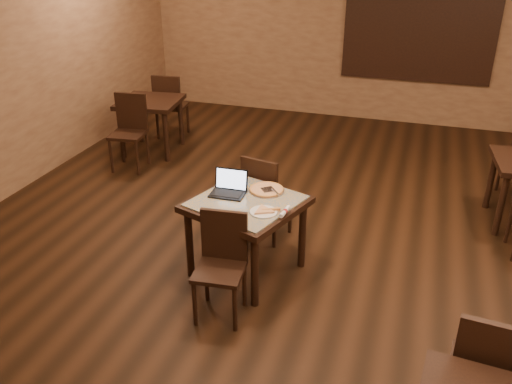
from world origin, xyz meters
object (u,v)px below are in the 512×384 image
(pizza_pan, at_px, (267,191))
(other_table_b_chair_far, at_px, (170,103))
(other_table_b, at_px, (150,109))
(other_table_b_chair_near, at_px, (130,127))
(tiled_table, at_px, (246,210))
(laptop, at_px, (229,187))
(chair_main_near, at_px, (222,259))
(chair_main_far, at_px, (264,194))
(other_table_c_chair_far, at_px, (490,376))

(pizza_pan, distance_m, other_table_b_chair_far, 3.76)
(other_table_b, xyz_separation_m, other_table_b_chair_near, (-0.01, -0.59, -0.08))
(other_table_b, bearing_deg, tiled_table, -54.40)
(other_table_b_chair_near, bearing_deg, other_table_b_chair_far, 82.09)
(pizza_pan, bearing_deg, other_table_b, 136.79)
(laptop, bearing_deg, chair_main_near, -77.14)
(chair_main_far, bearing_deg, other_table_b_chair_far, -34.62)
(laptop, bearing_deg, other_table_b_chair_near, 137.05)
(chair_main_near, bearing_deg, other_table_b_chair_near, 126.48)
(laptop, bearing_deg, tiled_table, -28.72)
(laptop, bearing_deg, pizza_pan, 21.50)
(chair_main_near, bearing_deg, other_table_c_chair_far, -27.38)
(chair_main_near, distance_m, other_table_c_chair_far, 2.18)
(tiled_table, xyz_separation_m, other_table_b_chair_far, (-2.30, 3.11, -0.09))
(tiled_table, height_order, other_table_b_chair_far, other_table_b_chair_far)
(laptop, height_order, other_table_b, laptop)
(other_table_b_chair_near, bearing_deg, pizza_pan, -41.69)
(chair_main_near, height_order, other_table_b_chair_far, other_table_b_chair_far)
(other_table_b_chair_far, distance_m, other_table_c_chair_far, 6.26)
(tiled_table, bearing_deg, other_table_b_chair_near, 158.94)
(tiled_table, bearing_deg, other_table_b, 151.27)
(tiled_table, distance_m, other_table_b, 3.42)
(pizza_pan, bearing_deg, other_table_b_chair_near, 145.20)
(other_table_b, distance_m, other_table_c_chair_far, 5.86)
(tiled_table, distance_m, laptop, 0.27)
(chair_main_near, height_order, other_table_b_chair_near, other_table_b_chair_near)
(chair_main_near, relative_size, other_table_c_chair_far, 0.86)
(other_table_c_chair_far, bearing_deg, pizza_pan, -35.78)
(other_table_b_chair_far, bearing_deg, pizza_pan, 123.26)
(tiled_table, xyz_separation_m, other_table_b, (-2.31, 2.52, -0.01))
(tiled_table, bearing_deg, chair_main_near, -71.95)
(pizza_pan, height_order, other_table_c_chair_far, other_table_c_chair_far)
(chair_main_far, bearing_deg, pizza_pan, 122.98)
(tiled_table, xyz_separation_m, pizza_pan, (0.12, 0.24, 0.11))
(other_table_b_chair_near, height_order, other_table_c_chair_far, other_table_c_chair_far)
(chair_main_far, relative_size, other_table_b_chair_far, 0.94)
(other_table_b_chair_near, bearing_deg, other_table_c_chair_far, -44.66)
(other_table_b_chair_far, bearing_deg, chair_main_near, 114.70)
(laptop, bearing_deg, other_table_b_chair_far, 122.85)
(laptop, distance_m, other_table_b_chair_far, 3.68)
(chair_main_near, xyz_separation_m, chair_main_far, (-0.01, 1.24, 0.02))
(other_table_b_chair_near, xyz_separation_m, other_table_b_chair_far, (0.02, 1.17, 0.00))
(tiled_table, relative_size, chair_main_near, 1.27)
(chair_main_far, distance_m, other_table_b, 2.98)
(laptop, relative_size, other_table_b_chair_near, 0.32)
(tiled_table, height_order, chair_main_near, chair_main_near)
(laptop, bearing_deg, other_table_c_chair_far, -36.61)
(chair_main_far, bearing_deg, other_table_b_chair_near, -16.90)
(tiled_table, distance_m, other_table_b_chair_near, 3.02)
(tiled_table, bearing_deg, chair_main_far, 110.50)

